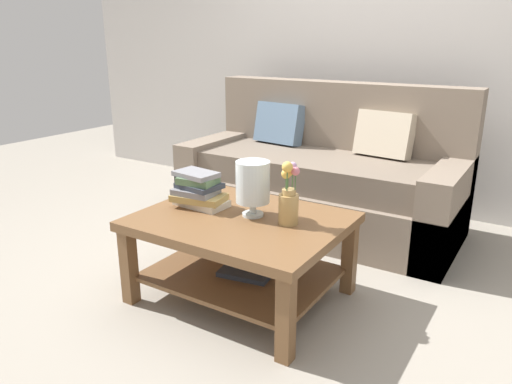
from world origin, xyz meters
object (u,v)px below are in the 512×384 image
object	(u,v)px
coffee_table	(241,240)
flower_pitcher	(289,198)
couch	(322,179)
glass_hurricane_vase	(253,183)
book_stack_main	(199,191)

from	to	relation	value
coffee_table	flower_pitcher	world-z (taller)	flower_pitcher
couch	glass_hurricane_vase	world-z (taller)	couch
couch	book_stack_main	bearing A→B (deg)	-99.06
glass_hurricane_vase	flower_pitcher	size ratio (longest dim) A/B	0.89
couch	flower_pitcher	world-z (taller)	couch
coffee_table	glass_hurricane_vase	world-z (taller)	glass_hurricane_vase
couch	coffee_table	xyz separation A→B (m)	(0.10, -1.25, -0.02)
flower_pitcher	couch	bearing A→B (deg)	106.74
couch	glass_hurricane_vase	distance (m)	1.23
couch	glass_hurricane_vase	size ratio (longest dim) A/B	6.81
couch	glass_hurricane_vase	xyz separation A→B (m)	(0.14, -1.19, 0.29)
couch	coffee_table	world-z (taller)	couch
book_stack_main	flower_pitcher	bearing A→B (deg)	3.15
coffee_table	book_stack_main	xyz separation A→B (m)	(-0.30, 0.02, 0.22)
glass_hurricane_vase	flower_pitcher	distance (m)	0.22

